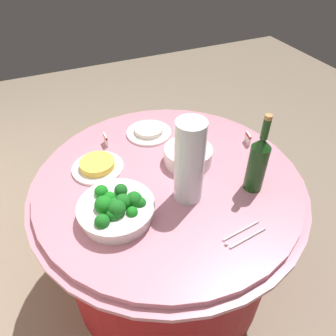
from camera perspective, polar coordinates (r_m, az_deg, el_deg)
The scene contains 12 objects.
ground_plane at distance 1.92m, azimuth 0.00°, elevation -18.13°, with size 6.00×6.00×0.00m, color gray.
buffet_table at distance 1.61m, azimuth 0.00°, elevation -11.23°, with size 1.16×1.16×0.74m.
broccoli_bowl at distance 1.17m, azimuth -9.13°, elevation -7.13°, with size 0.28×0.28×0.11m.
plate_stack at distance 1.40m, azimuth 3.58°, elevation 2.29°, with size 0.21×0.21×0.07m.
wine_bottle at distance 1.26m, azimuth 15.64°, elevation 0.97°, with size 0.07×0.07×0.34m.
decorative_fruit_vase at distance 1.17m, azimuth 3.78°, elevation 0.21°, with size 0.11×0.11×0.34m.
serving_tongs at distance 1.16m, azimuth 13.15°, elevation -11.54°, with size 0.06×0.17×0.01m.
food_plate_fried_egg at distance 1.40m, azimuth -12.41°, elevation 0.38°, with size 0.22×0.22×0.04m.
food_plate_rice at distance 1.59m, azimuth -3.42°, elevation 6.49°, with size 0.22×0.22×0.03m.
label_placard_front at distance 1.55m, azimuth 14.00°, elevation 5.20°, with size 0.05×0.02×0.05m.
label_placard_mid at distance 1.56m, azimuth 5.11°, elevation 6.50°, with size 0.05×0.02×0.05m.
label_placard_rear at distance 1.53m, azimuth -11.03°, elevation 5.05°, with size 0.05×0.01×0.05m.
Camera 1 is at (-0.91, 0.40, 1.65)m, focal length 34.33 mm.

